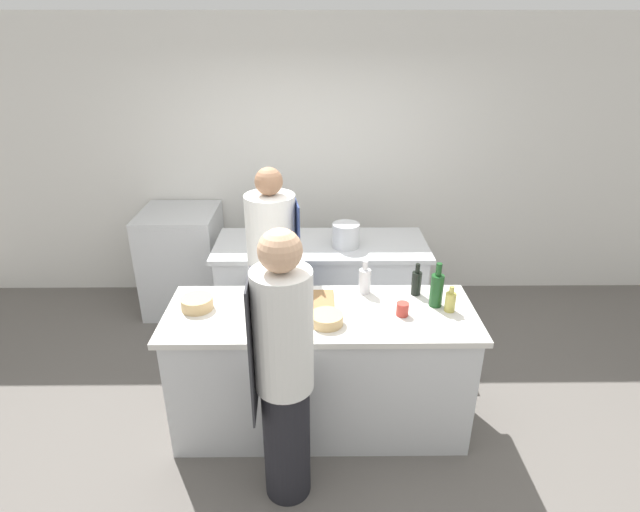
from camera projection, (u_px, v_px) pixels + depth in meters
name	position (u px, v px, depth m)	size (l,w,h in m)	color
ground_plane	(320.00, 419.00, 3.70)	(16.00, 16.00, 0.00)	#605B56
wall_back	(318.00, 163.00, 5.06)	(8.00, 0.06, 2.80)	silver
prep_counter	(320.00, 368.00, 3.51)	(2.08, 0.75, 0.92)	silver
pass_counter	(321.00, 289.00, 4.58)	(1.87, 0.75, 0.92)	silver
oven_range	(183.00, 260.00, 5.04)	(0.73, 0.74, 1.03)	silver
chef_at_prep_near	(284.00, 373.00, 2.78)	(0.35, 0.33, 1.75)	black
chef_at_stove	(273.00, 276.00, 3.93)	(0.42, 0.40, 1.74)	black
bottle_olive_oil	(437.00, 289.00, 3.35)	(0.09, 0.09, 0.32)	#19471E
bottle_vinegar	(365.00, 280.00, 3.53)	(0.08, 0.08, 0.25)	silver
bottle_wine	(416.00, 282.00, 3.51)	(0.07, 0.07, 0.24)	black
bottle_cooking_oil	(450.00, 301.00, 3.31)	(0.07, 0.07, 0.18)	#B2A84C
bottle_sauce	(255.00, 302.00, 3.27)	(0.06, 0.06, 0.22)	#5B2319
bowl_mixing_large	(197.00, 303.00, 3.34)	(0.21, 0.21, 0.08)	tan
bowl_prep_small	(279.00, 314.00, 3.22)	(0.19, 0.19, 0.07)	navy
bowl_ceramic_blue	(327.00, 319.00, 3.17)	(0.21, 0.21, 0.07)	tan
cup	(402.00, 309.00, 3.27)	(0.08, 0.08, 0.09)	#B2382D
cutting_board	(312.00, 300.00, 3.46)	(0.30, 0.27, 0.01)	olive
stockpot	(346.00, 235.00, 4.28)	(0.23, 0.23, 0.21)	silver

